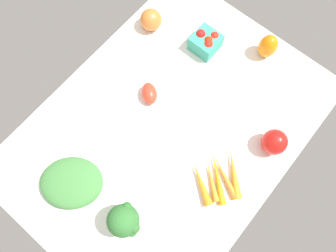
% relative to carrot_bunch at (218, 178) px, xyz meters
% --- Properties ---
extents(tablecloth, '(1.04, 0.76, 0.02)m').
position_rel_carrot_bunch_xyz_m(tablecloth, '(-0.03, -0.23, -0.02)').
color(tablecloth, white).
rests_on(tablecloth, ground).
extents(carrot_bunch, '(0.21, 0.19, 0.03)m').
position_rel_carrot_bunch_xyz_m(carrot_bunch, '(0.00, 0.00, 0.00)').
color(carrot_bunch, orange).
rests_on(carrot_bunch, tablecloth).
extents(berry_basket, '(0.09, 0.09, 0.08)m').
position_rel_carrot_bunch_xyz_m(berry_basket, '(-0.34, -0.32, 0.02)').
color(berry_basket, teal).
rests_on(berry_basket, tablecloth).
extents(roma_tomato, '(0.09, 0.09, 0.05)m').
position_rel_carrot_bunch_xyz_m(roma_tomato, '(-0.07, -0.35, 0.01)').
color(roma_tomato, red).
rests_on(roma_tomato, tablecloth).
extents(bell_pepper_orange, '(0.09, 0.09, 0.10)m').
position_rel_carrot_bunch_xyz_m(bell_pepper_orange, '(-0.46, -0.14, 0.04)').
color(bell_pepper_orange, orange).
rests_on(bell_pepper_orange, tablecloth).
extents(bell_pepper_red, '(0.11, 0.11, 0.09)m').
position_rel_carrot_bunch_xyz_m(bell_pepper_red, '(-0.19, 0.07, 0.03)').
color(bell_pepper_red, red).
rests_on(bell_pepper_red, tablecloth).
extents(broccoli_head, '(0.10, 0.10, 0.13)m').
position_rel_carrot_bunch_xyz_m(broccoli_head, '(0.28, -0.13, 0.06)').
color(broccoli_head, '#A0D288').
rests_on(broccoli_head, tablecloth).
extents(leafy_greens_clump, '(0.24, 0.25, 0.05)m').
position_rel_carrot_bunch_xyz_m(leafy_greens_clump, '(0.30, -0.33, 0.01)').
color(leafy_greens_clump, '#407D3D').
rests_on(leafy_greens_clump, tablecloth).
extents(heirloom_tomato_orange, '(0.08, 0.08, 0.08)m').
position_rel_carrot_bunch_xyz_m(heirloom_tomato_orange, '(-0.29, -0.52, 0.03)').
color(heirloom_tomato_orange, orange).
rests_on(heirloom_tomato_orange, tablecloth).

